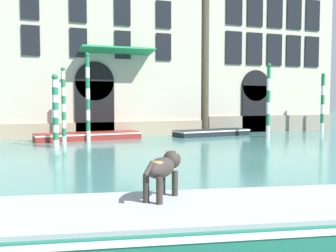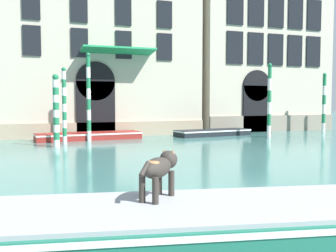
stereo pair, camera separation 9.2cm
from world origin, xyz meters
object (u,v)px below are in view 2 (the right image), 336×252
boat_foreground (191,228)px  boat_moored_near_palazzo (89,136)px  mooring_pole_4 (56,110)px  dog_on_deck (159,168)px  mooring_pole_5 (89,97)px  mooring_pole_0 (64,105)px  boat_moored_far (213,132)px  mooring_pole_3 (269,100)px  mooring_pole_1 (324,102)px

boat_foreground → boat_moored_near_palazzo: 16.89m
boat_moored_near_palazzo → mooring_pole_4: bearing=-127.4°
dog_on_deck → mooring_pole_5: size_ratio=0.18×
mooring_pole_0 → mooring_pole_5: mooring_pole_5 is taller
boat_moored_far → mooring_pole_5: (-7.65, -0.66, 2.16)m
dog_on_deck → boat_moored_near_palazzo: bearing=40.2°
dog_on_deck → boat_moored_far: dog_on_deck is taller
boat_moored_near_palazzo → mooring_pole_5: bearing=-102.3°
boat_foreground → mooring_pole_5: (0.94, 15.97, 1.99)m
mooring_pole_3 → mooring_pole_0: bearing=178.1°
mooring_pole_4 → mooring_pole_5: size_ratio=0.72×
dog_on_deck → mooring_pole_0: mooring_pole_0 is taller
mooring_pole_0 → mooring_pole_5: bearing=36.5°
boat_foreground → mooring_pole_0: (-0.41, 14.97, 1.55)m
mooring_pole_3 → mooring_pole_5: size_ratio=0.92×
boat_foreground → mooring_pole_3: mooring_pole_3 is taller
boat_moored_near_palazzo → mooring_pole_0: (-1.47, -1.88, 1.72)m
mooring_pole_5 → boat_moored_near_palazzo: bearing=82.3°
mooring_pole_1 → mooring_pole_5: 15.82m
mooring_pole_1 → mooring_pole_4: bearing=-172.1°
boat_foreground → dog_on_deck: 1.01m
dog_on_deck → boat_foreground: bearing=-107.2°
mooring_pole_0 → boat_moored_far: bearing=10.4°
mooring_pole_0 → mooring_pole_1: size_ratio=0.95×
boat_moored_near_palazzo → boat_moored_far: size_ratio=1.19×
mooring_pole_0 → mooring_pole_4: (-0.48, -1.13, -0.20)m
mooring_pole_0 → mooring_pole_3: (11.65, -0.40, 0.26)m
mooring_pole_3 → dog_on_deck: bearing=-129.4°
mooring_pole_5 → mooring_pole_1: bearing=1.2°
boat_foreground → mooring_pole_4: 13.93m
mooring_pole_1 → mooring_pole_3: 5.77m
dog_on_deck → mooring_pole_4: size_ratio=0.24×
boat_foreground → mooring_pole_3: 18.50m
mooring_pole_3 → boat_foreground: bearing=-127.6°
dog_on_deck → mooring_pole_0: (-0.12, 14.43, 0.75)m
boat_moored_far → mooring_pole_3: (2.66, -2.05, 1.99)m
mooring_pole_4 → mooring_pole_3: bearing=3.5°
mooring_pole_0 → boat_foreground: bearing=-88.4°
mooring_pole_3 → mooring_pole_5: 10.40m
boat_foreground → boat_moored_near_palazzo: bearing=97.7°
dog_on_deck → mooring_pole_5: bearing=40.4°
boat_moored_far → mooring_pole_0: bearing=-176.7°
mooring_pole_4 → mooring_pole_5: 2.88m
boat_foreground → mooring_pole_1: mooring_pole_1 is taller
mooring_pole_1 → mooring_pole_4: size_ratio=1.18×
boat_moored_far → mooring_pole_0: 9.31m
boat_moored_far → mooring_pole_1: size_ratio=1.23×
boat_moored_near_palazzo → mooring_pole_3: 10.62m
boat_moored_near_palazzo → mooring_pole_3: mooring_pole_3 is taller
boat_foreground → mooring_pole_3: size_ratio=1.48×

